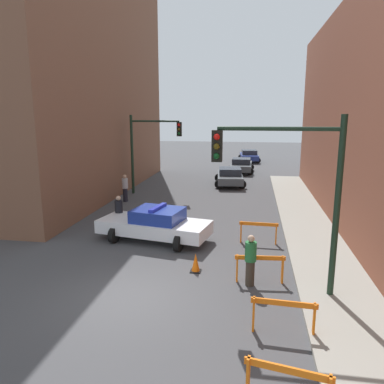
{
  "coord_description": "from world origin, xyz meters",
  "views": [
    {
      "loc": [
        3.52,
        -9.75,
        5.37
      ],
      "look_at": [
        0.67,
        7.68,
        1.59
      ],
      "focal_mm": 35.0,
      "sensor_mm": 36.0,
      "label": 1
    }
  ],
  "objects": [
    {
      "name": "parked_car_far",
      "position": [
        3.1,
        31.9,
        0.67
      ],
      "size": [
        2.53,
        4.45,
        1.31
      ],
      "rotation": [
        0.0,
        0.0,
        0.09
      ],
      "color": "navy",
      "rests_on": "ground_plane"
    },
    {
      "name": "sidewalk_right",
      "position": [
        6.2,
        0.0,
        0.06
      ],
      "size": [
        2.4,
        44.0,
        0.12
      ],
      "color": "gray",
      "rests_on": "ground_plane"
    },
    {
      "name": "building_corner_left",
      "position": [
        -12.0,
        14.0,
        8.26
      ],
      "size": [
        14.0,
        20.0,
        16.52
      ],
      "color": "brown",
      "rests_on": "ground_plane"
    },
    {
      "name": "barrier_corner",
      "position": [
        3.85,
        5.36,
        0.62
      ],
      "size": [
        1.6,
        0.21,
        0.9
      ],
      "rotation": [
        0.0,
        0.0,
        -0.04
      ],
      "color": "orange",
      "rests_on": "ground_plane"
    },
    {
      "name": "parked_car_mid",
      "position": [
        2.51,
        24.09,
        0.67
      ],
      "size": [
        2.31,
        4.32,
        1.31
      ],
      "rotation": [
        0.0,
        0.0,
        -0.01
      ],
      "color": "#474C51",
      "rests_on": "ground_plane"
    },
    {
      "name": "traffic_light_far",
      "position": [
        -3.3,
        14.05,
        3.4
      ],
      "size": [
        3.44,
        0.35,
        5.2
      ],
      "color": "black",
      "rests_on": "ground_plane"
    },
    {
      "name": "traffic_light_near",
      "position": [
        4.73,
        0.93,
        3.53
      ],
      "size": [
        3.64,
        0.35,
        5.2
      ],
      "color": "black",
      "rests_on": "sidewalk_right"
    },
    {
      "name": "barrier_front",
      "position": [
        4.28,
        -3.65,
        0.62
      ],
      "size": [
        1.58,
        0.45,
        0.9
      ],
      "rotation": [
        0.0,
        0.0,
        -0.2
      ],
      "color": "orange",
      "rests_on": "ground_plane"
    },
    {
      "name": "ground_plane",
      "position": [
        0.0,
        0.0,
        0.0
      ],
      "size": [
        120.0,
        120.0,
        0.0
      ],
      "primitive_type": "plane",
      "color": "#424244"
    },
    {
      "name": "parked_car_near",
      "position": [
        1.86,
        17.96,
        0.67
      ],
      "size": [
        2.55,
        4.46,
        1.31
      ],
      "rotation": [
        0.0,
        0.0,
        0.1
      ],
      "color": "#474C51",
      "rests_on": "ground_plane"
    },
    {
      "name": "pedestrian_corner",
      "position": [
        -4.11,
        11.63,
        0.86
      ],
      "size": [
        0.51,
        0.51,
        1.66
      ],
      "rotation": [
        0.0,
        0.0,
        3.83
      ],
      "color": "black",
      "rests_on": "ground_plane"
    },
    {
      "name": "traffic_cone",
      "position": [
        1.71,
        2.12,
        0.32
      ],
      "size": [
        0.36,
        0.36,
        0.66
      ],
      "color": "black",
      "rests_on": "ground_plane"
    },
    {
      "name": "pedestrian_crossing",
      "position": [
        -2.44,
        6.0,
        0.86
      ],
      "size": [
        0.49,
        0.49,
        1.66
      ],
      "rotation": [
        0.0,
        0.0,
        1.06
      ],
      "color": "#474C66",
      "rests_on": "ground_plane"
    },
    {
      "name": "pedestrian_sidewalk",
      "position": [
        3.55,
        1.37,
        0.86
      ],
      "size": [
        0.51,
        0.51,
        1.66
      ],
      "rotation": [
        0.0,
        0.0,
        0.78
      ],
      "color": "#382D23",
      "rests_on": "ground_plane"
    },
    {
      "name": "barrier_mid",
      "position": [
        4.39,
        -1.19,
        0.62
      ],
      "size": [
        1.6,
        0.25,
        0.9
      ],
      "rotation": [
        0.0,
        0.0,
        -0.06
      ],
      "color": "orange",
      "rests_on": "ground_plane"
    },
    {
      "name": "barrier_back",
      "position": [
        3.86,
        1.65,
        0.62
      ],
      "size": [
        1.6,
        0.29,
        0.9
      ],
      "rotation": [
        0.0,
        0.0,
        0.09
      ],
      "color": "orange",
      "rests_on": "ground_plane"
    },
    {
      "name": "police_car",
      "position": [
        -0.48,
        5.0,
        0.72
      ],
      "size": [
        4.97,
        2.92,
        1.52
      ],
      "rotation": [
        0.0,
        0.0,
        1.38
      ],
      "color": "white",
      "rests_on": "ground_plane"
    }
  ]
}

